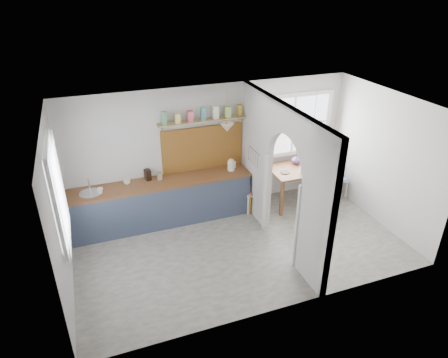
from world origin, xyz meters
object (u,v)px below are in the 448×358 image
object	(u,v)px
chair_right	(336,177)
kettle	(231,165)
dining_table	(299,185)
vase	(296,159)
chair_left	(255,191)

from	to	relation	value
chair_right	kettle	xyz separation A→B (m)	(-2.37, 0.27, 0.57)
dining_table	kettle	distance (m)	1.61
vase	kettle	bearing A→B (deg)	178.62
kettle	chair_right	bearing A→B (deg)	-11.61
dining_table	vase	distance (m)	0.55
chair_left	kettle	xyz separation A→B (m)	(-0.46, 0.21, 0.57)
dining_table	chair_left	xyz separation A→B (m)	(-1.01, 0.03, 0.04)
chair_right	vase	bearing A→B (deg)	80.12
chair_right	kettle	world-z (taller)	kettle
dining_table	kettle	size ratio (longest dim) A/B	5.71
kettle	vase	bearing A→B (deg)	-6.37
dining_table	vase	size ratio (longest dim) A/B	6.32
chair_left	kettle	bearing A→B (deg)	-104.33
chair_left	chair_right	distance (m)	1.91
dining_table	chair_left	world-z (taller)	chair_left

